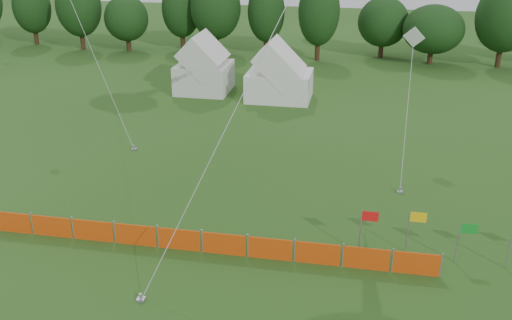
% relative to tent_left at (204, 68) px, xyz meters
% --- Properties ---
extents(treeline, '(104.57, 8.78, 8.36)m').
position_rel_tent_left_xyz_m(treeline, '(10.76, 13.65, 2.27)').
color(treeline, '#382314').
rests_on(treeline, ground).
extents(tent_left, '(4.29, 4.29, 3.79)m').
position_rel_tent_left_xyz_m(tent_left, '(0.00, 0.00, 0.00)').
color(tent_left, silver).
rests_on(tent_left, ground).
extents(tent_right, '(5.06, 4.04, 3.57)m').
position_rel_tent_left_xyz_m(tent_right, '(6.39, -0.95, -0.11)').
color(tent_right, white).
rests_on(tent_right, ground).
extents(barrier_fence, '(19.90, 0.06, 1.00)m').
position_rel_tent_left_xyz_m(barrier_fence, '(6.46, -23.76, -1.41)').
color(barrier_fence, '#D6440B').
rests_on(barrier_fence, ground).
extents(flag_row, '(10.73, 0.55, 2.24)m').
position_rel_tent_left_xyz_m(flag_row, '(18.36, -22.46, -0.53)').
color(flag_row, gray).
rests_on(flag_row, ground).
extents(small_kite_white, '(1.28, 7.44, 7.46)m').
position_rel_tent_left_xyz_m(small_kite_white, '(15.48, -11.00, 3.16)').
color(small_kite_white, silver).
rests_on(small_kite_white, ground).
extents(small_kite_dark, '(6.84, 4.76, 11.15)m').
position_rel_tent_left_xyz_m(small_kite_dark, '(-4.42, -10.72, 4.21)').
color(small_kite_dark, black).
rests_on(small_kite_dark, ground).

